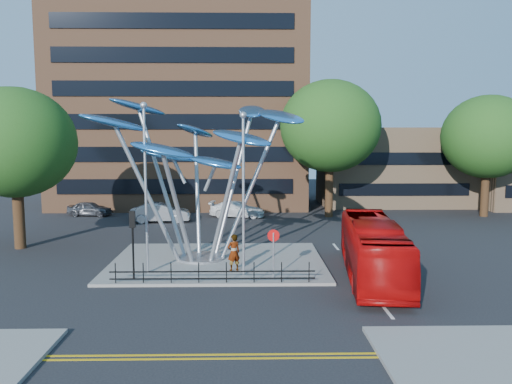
{
  "coord_description": "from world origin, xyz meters",
  "views": [
    {
      "loc": [
        0.67,
        -21.93,
        7.31
      ],
      "look_at": [
        1.15,
        4.0,
        4.32
      ],
      "focal_mm": 35.0,
      "sensor_mm": 36.0,
      "label": 1
    }
  ],
  "objects_px": {
    "parked_car_left": "(90,209)",
    "street_lamp_right": "(243,179)",
    "red_bus": "(373,249)",
    "traffic_light_island": "(133,230)",
    "parked_car_right": "(237,209)",
    "leaf_sculpture": "(199,142)",
    "tree_left": "(15,143)",
    "street_lamp_left": "(145,173)",
    "parked_car_mid": "(161,213)",
    "tree_right": "(330,126)",
    "tree_far": "(488,137)",
    "pedestrian": "(234,252)",
    "no_entry_sign_island": "(273,245)"
  },
  "relations": [
    {
      "from": "traffic_light_island",
      "to": "parked_car_left",
      "type": "xyz_separation_m",
      "value": [
        -8.54,
        20.39,
        -1.96
      ]
    },
    {
      "from": "parked_car_right",
      "to": "leaf_sculpture",
      "type": "bearing_deg",
      "value": -179.93
    },
    {
      "from": "street_lamp_left",
      "to": "street_lamp_right",
      "type": "distance_m",
      "value": 5.03
    },
    {
      "from": "traffic_light_island",
      "to": "no_entry_sign_island",
      "type": "xyz_separation_m",
      "value": [
        7.0,
        0.02,
        -0.8
      ]
    },
    {
      "from": "tree_far",
      "to": "street_lamp_left",
      "type": "xyz_separation_m",
      "value": [
        -26.5,
        -18.5,
        -1.75
      ]
    },
    {
      "from": "traffic_light_island",
      "to": "leaf_sculpture",
      "type": "bearing_deg",
      "value": 54.96
    },
    {
      "from": "no_entry_sign_island",
      "to": "street_lamp_right",
      "type": "bearing_deg",
      "value": 162.13
    },
    {
      "from": "no_entry_sign_island",
      "to": "parked_car_mid",
      "type": "height_order",
      "value": "no_entry_sign_island"
    },
    {
      "from": "tree_far",
      "to": "street_lamp_right",
      "type": "relative_size",
      "value": 1.3
    },
    {
      "from": "no_entry_sign_island",
      "to": "parked_car_right",
      "type": "xyz_separation_m",
      "value": [
        -2.2,
        19.51,
        -1.11
      ]
    },
    {
      "from": "pedestrian",
      "to": "parked_car_mid",
      "type": "height_order",
      "value": "pedestrian"
    },
    {
      "from": "parked_car_left",
      "to": "parked_car_right",
      "type": "xyz_separation_m",
      "value": [
        13.35,
        -0.87,
        0.05
      ]
    },
    {
      "from": "street_lamp_left",
      "to": "pedestrian",
      "type": "bearing_deg",
      "value": 4.4
    },
    {
      "from": "tree_left",
      "to": "leaf_sculpture",
      "type": "xyz_separation_m",
      "value": [
        11.93,
        -3.32,
        0.08
      ]
    },
    {
      "from": "red_bus",
      "to": "tree_right",
      "type": "bearing_deg",
      "value": 94.55
    },
    {
      "from": "street_lamp_left",
      "to": "leaf_sculpture",
      "type": "bearing_deg",
      "value": 52.6
    },
    {
      "from": "tree_far",
      "to": "parked_car_mid",
      "type": "bearing_deg",
      "value": -175.04
    },
    {
      "from": "tree_far",
      "to": "no_entry_sign_island",
      "type": "bearing_deg",
      "value": -135.75
    },
    {
      "from": "parked_car_left",
      "to": "no_entry_sign_island",
      "type": "bearing_deg",
      "value": -136.68
    },
    {
      "from": "tree_left",
      "to": "tree_far",
      "type": "bearing_deg",
      "value": 18.43
    },
    {
      "from": "no_entry_sign_island",
      "to": "parked_car_right",
      "type": "bearing_deg",
      "value": 96.43
    },
    {
      "from": "street_lamp_left",
      "to": "parked_car_mid",
      "type": "distance_m",
      "value": 16.78
    },
    {
      "from": "leaf_sculpture",
      "to": "street_lamp_left",
      "type": "bearing_deg",
      "value": -127.4
    },
    {
      "from": "tree_left",
      "to": "parked_car_mid",
      "type": "height_order",
      "value": "tree_left"
    },
    {
      "from": "tree_right",
      "to": "street_lamp_left",
      "type": "distance_m",
      "value": 22.49
    },
    {
      "from": "tree_right",
      "to": "parked_car_left",
      "type": "xyz_separation_m",
      "value": [
        -21.54,
        0.89,
        -7.38
      ]
    },
    {
      "from": "street_lamp_right",
      "to": "tree_left",
      "type": "bearing_deg",
      "value": 154.23
    },
    {
      "from": "parked_car_right",
      "to": "parked_car_mid",
      "type": "bearing_deg",
      "value": 118.47
    },
    {
      "from": "pedestrian",
      "to": "parked_car_left",
      "type": "distance_m",
      "value": 23.36
    },
    {
      "from": "tree_far",
      "to": "red_bus",
      "type": "relative_size",
      "value": 1.01
    },
    {
      "from": "red_bus",
      "to": "tree_left",
      "type": "bearing_deg",
      "value": 168.73
    },
    {
      "from": "tree_left",
      "to": "street_lamp_right",
      "type": "relative_size",
      "value": 1.24
    },
    {
      "from": "tree_right",
      "to": "leaf_sculpture",
      "type": "bearing_deg",
      "value": -123.31
    },
    {
      "from": "traffic_light_island",
      "to": "parked_car_mid",
      "type": "distance_m",
      "value": 17.19
    },
    {
      "from": "leaf_sculpture",
      "to": "parked_car_right",
      "type": "xyz_separation_m",
      "value": [
        1.87,
        15.34,
        -6.16
      ]
    },
    {
      "from": "street_lamp_left",
      "to": "red_bus",
      "type": "height_order",
      "value": "street_lamp_left"
    },
    {
      "from": "parked_car_mid",
      "to": "parked_car_right",
      "type": "bearing_deg",
      "value": -71.65
    },
    {
      "from": "traffic_light_island",
      "to": "red_bus",
      "type": "distance_m",
      "value": 12.17
    },
    {
      "from": "tree_left",
      "to": "street_lamp_right",
      "type": "height_order",
      "value": "tree_left"
    },
    {
      "from": "tree_right",
      "to": "traffic_light_island",
      "type": "distance_m",
      "value": 24.06
    },
    {
      "from": "traffic_light_island",
      "to": "parked_car_mid",
      "type": "xyz_separation_m",
      "value": [
        -1.57,
        17.02,
        -1.81
      ]
    },
    {
      "from": "traffic_light_island",
      "to": "parked_car_left",
      "type": "distance_m",
      "value": 22.19
    },
    {
      "from": "tree_left",
      "to": "parked_car_mid",
      "type": "distance_m",
      "value": 13.48
    },
    {
      "from": "red_bus",
      "to": "parked_car_mid",
      "type": "bearing_deg",
      "value": 136.74
    },
    {
      "from": "parked_car_left",
      "to": "street_lamp_right",
      "type": "bearing_deg",
      "value": -138.8
    },
    {
      "from": "tree_right",
      "to": "pedestrian",
      "type": "distance_m",
      "value": 21.02
    },
    {
      "from": "traffic_light_island",
      "to": "parked_car_right",
      "type": "distance_m",
      "value": 20.19
    },
    {
      "from": "leaf_sculpture",
      "to": "parked_car_mid",
      "type": "distance_m",
      "value": 14.9
    },
    {
      "from": "traffic_light_island",
      "to": "tree_right",
      "type": "bearing_deg",
      "value": 56.31
    },
    {
      "from": "street_lamp_right",
      "to": "red_bus",
      "type": "bearing_deg",
      "value": -0.49
    }
  ]
}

